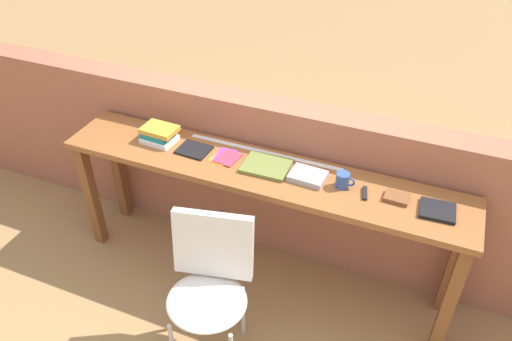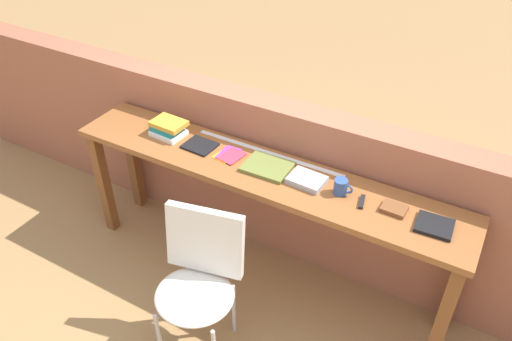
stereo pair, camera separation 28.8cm
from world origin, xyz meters
name	(u,v)px [view 1 (the left image)]	position (x,y,z in m)	size (l,w,h in m)	color
ground_plane	(241,303)	(0.00, 0.00, 0.00)	(40.00, 40.00, 0.00)	#9E7547
brick_wall_back	(278,178)	(0.00, 0.64, 0.57)	(6.00, 0.20, 1.14)	#9E5B42
sideboard	(259,187)	(0.00, 0.30, 0.74)	(2.50, 0.44, 0.88)	brown
chair_white_moulded	(209,282)	(-0.04, -0.32, 0.53)	(0.53, 0.54, 0.89)	silver
book_stack_leftmost	(159,134)	(-0.70, 0.34, 0.93)	(0.22, 0.18, 0.10)	white
magazine_cycling	(194,150)	(-0.44, 0.32, 0.89)	(0.19, 0.16, 0.01)	black
pamphlet_pile_colourful	(225,157)	(-0.23, 0.33, 0.88)	(0.18, 0.19, 0.01)	orange
book_open_centre	(266,166)	(0.03, 0.33, 0.89)	(0.27, 0.22, 0.02)	olive
book_grey_hardcover	(308,176)	(0.29, 0.32, 0.90)	(0.20, 0.15, 0.03)	#9E9EA3
mug	(343,180)	(0.49, 0.32, 0.92)	(0.11, 0.08, 0.09)	#2D4C8C
multitool_folded	(365,193)	(0.63, 0.30, 0.89)	(0.02, 0.11, 0.02)	black
leather_journal_brown	(397,197)	(0.79, 0.32, 0.89)	(0.13, 0.10, 0.02)	brown
book_repair_rightmost	(438,210)	(1.01, 0.30, 0.89)	(0.18, 0.16, 0.02)	black
ruler_metal_back_edge	(264,152)	(-0.04, 0.47, 0.88)	(1.00, 0.03, 0.00)	silver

